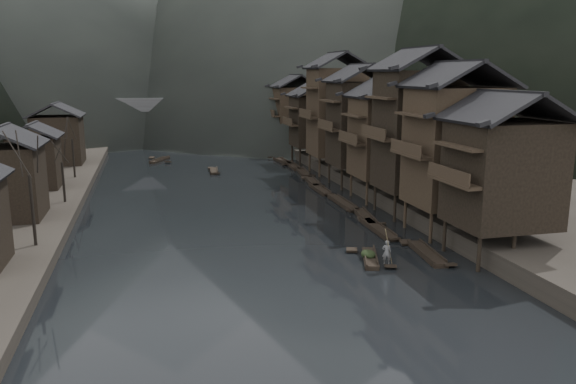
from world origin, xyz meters
name	(u,v)px	position (x,y,z in m)	size (l,w,h in m)	color
water	(253,243)	(0.00, 0.00, 0.00)	(300.00, 300.00, 0.00)	black
right_bank	(418,153)	(35.00, 40.00, 0.90)	(40.00, 200.00, 1.80)	#2D2823
stilt_houses	(367,113)	(17.28, 18.95, 9.09)	(9.00, 67.60, 16.78)	black
left_houses	(27,151)	(-20.50, 20.12, 5.66)	(8.10, 53.20, 8.73)	black
bare_trees	(44,159)	(-17.00, 8.92, 6.35)	(3.87, 44.50, 7.74)	black
moored_sampans	(303,176)	(11.99, 27.84, 0.20)	(3.36, 72.45, 0.47)	black
midriver_boats	(180,159)	(-3.22, 47.43, 0.20)	(9.65, 30.53, 0.45)	black
stone_bridge	(188,117)	(0.00, 72.00, 5.11)	(40.00, 6.00, 9.00)	#4C4C4F
hero_sampan	(370,258)	(7.74, -6.29, 0.20)	(2.41, 4.98, 0.44)	black
cargo_heap	(369,250)	(7.67, -6.07, 0.76)	(1.10, 1.43, 0.66)	black
boatman	(387,249)	(8.29, -7.94, 1.34)	(0.66, 0.44, 1.82)	slate
bamboo_pole	(391,212)	(8.49, -7.94, 4.06)	(0.06, 0.06, 4.12)	#8C7A51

